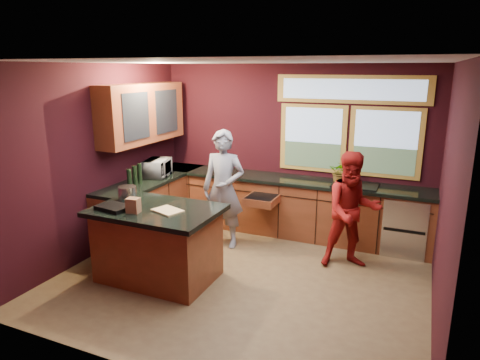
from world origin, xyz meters
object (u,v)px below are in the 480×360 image
Objects in this scene: island at (158,243)px; stock_pot at (127,193)px; person_grey at (224,189)px; cutting_board at (168,211)px; person_red at (352,211)px.

stock_pot reaches higher than island.
cutting_board is (-0.10, -1.34, 0.07)m from person_grey.
person_grey is 5.05× the size of cutting_board.
person_grey is at bearing 157.35° from person_red.
person_grey is at bearing 85.62° from cutting_board.
stock_pot is at bearing -132.02° from person_grey.
person_grey is at bearing 76.82° from island.
cutting_board is at bearing -14.04° from island.
person_red is at bearing 23.47° from stock_pot.
island is 0.88× the size of person_grey.
stock_pot reaches higher than cutting_board.
person_red is 2.42m from cutting_board.
island is 1.39m from person_grey.
person_red is at bearing -4.01° from person_grey.
stock_pot is (-0.85, -1.14, 0.15)m from person_grey.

